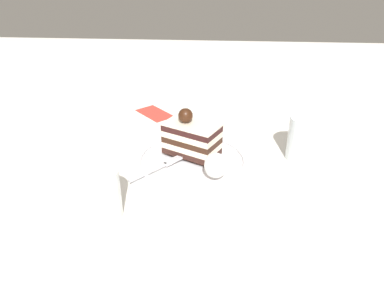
% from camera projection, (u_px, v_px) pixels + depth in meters
% --- Properties ---
extents(ground_plane, '(2.40, 2.40, 0.00)m').
position_uv_depth(ground_plane, '(203.00, 173.00, 0.69)').
color(ground_plane, silver).
extents(dessert_plate, '(0.25, 0.25, 0.02)m').
position_uv_depth(dessert_plate, '(192.00, 161.00, 0.72)').
color(dessert_plate, white).
rests_on(dessert_plate, ground_plane).
extents(cake_slice, '(0.12, 0.10, 0.09)m').
position_uv_depth(cake_slice, '(192.00, 137.00, 0.71)').
color(cake_slice, '#361C17').
rests_on(cake_slice, dessert_plate).
extents(whipped_cream_dollop, '(0.04, 0.04, 0.05)m').
position_uv_depth(whipped_cream_dollop, '(216.00, 166.00, 0.64)').
color(whipped_cream_dollop, white).
rests_on(whipped_cream_dollop, dessert_plate).
extents(fork, '(0.09, 0.10, 0.00)m').
position_uv_depth(fork, '(160.00, 167.00, 0.68)').
color(fork, silver).
rests_on(fork, dessert_plate).
extents(drink_glass_near, '(0.07, 0.07, 0.08)m').
position_uv_depth(drink_glass_near, '(98.00, 196.00, 0.56)').
color(drink_glass_near, white).
rests_on(drink_glass_near, ground_plane).
extents(drink_glass_far, '(0.07, 0.07, 0.09)m').
position_uv_depth(drink_glass_far, '(306.00, 141.00, 0.72)').
color(drink_glass_far, silver).
rests_on(drink_glass_far, ground_plane).
extents(folded_napkin, '(0.11, 0.11, 0.00)m').
position_uv_depth(folded_napkin, '(155.00, 113.00, 0.95)').
color(folded_napkin, '#B3382D').
rests_on(folded_napkin, ground_plane).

